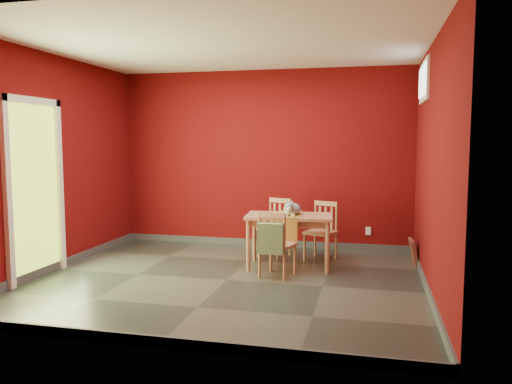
% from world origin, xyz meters
% --- Properties ---
extents(ground, '(4.50, 4.50, 0.00)m').
position_xyz_m(ground, '(0.00, 0.00, 0.00)').
color(ground, '#2D342D').
rests_on(ground, ground).
extents(room_shell, '(4.50, 4.50, 4.50)m').
position_xyz_m(room_shell, '(0.00, 0.00, 0.05)').
color(room_shell, '#59090A').
rests_on(room_shell, ground).
extents(doorway, '(0.06, 1.01, 2.13)m').
position_xyz_m(doorway, '(-2.23, -0.40, 1.12)').
color(doorway, '#B7D838').
rests_on(doorway, ground).
extents(window, '(0.05, 0.90, 0.50)m').
position_xyz_m(window, '(2.23, 1.00, 2.35)').
color(window, white).
rests_on(window, room_shell).
extents(outlet_plate, '(0.08, 0.02, 0.12)m').
position_xyz_m(outlet_plate, '(1.60, 1.99, 0.30)').
color(outlet_plate, silver).
rests_on(outlet_plate, room_shell).
extents(dining_table, '(1.14, 0.73, 0.68)m').
position_xyz_m(dining_table, '(0.61, 0.77, 0.60)').
color(dining_table, '#AD7251').
rests_on(dining_table, ground).
extents(table_runner, '(0.36, 0.66, 0.32)m').
position_xyz_m(table_runner, '(0.61, 0.66, 0.63)').
color(table_runner, '#B07B2D').
rests_on(table_runner, dining_table).
extents(chair_far_left, '(0.49, 0.49, 0.81)m').
position_xyz_m(chair_far_left, '(0.32, 1.38, 0.42)').
color(chair_far_left, '#AD7251').
rests_on(chair_far_left, ground).
extents(chair_far_right, '(0.48, 0.48, 0.80)m').
position_xyz_m(chair_far_right, '(0.98, 1.30, 0.41)').
color(chair_far_right, '#AD7251').
rests_on(chair_far_right, ground).
extents(chair_near, '(0.45, 0.45, 0.80)m').
position_xyz_m(chair_near, '(0.54, 0.26, 0.41)').
color(chair_near, '#AD7251').
rests_on(chair_near, ground).
extents(tote_bag, '(0.30, 0.18, 0.43)m').
position_xyz_m(tote_bag, '(0.51, 0.06, 0.50)').
color(tote_bag, '#678857').
rests_on(tote_bag, chair_near).
extents(cat, '(0.35, 0.49, 0.22)m').
position_xyz_m(cat, '(0.65, 0.76, 0.79)').
color(cat, slate).
rests_on(cat, table_runner).
extents(picture_frame, '(0.13, 0.35, 0.34)m').
position_xyz_m(picture_frame, '(2.19, 1.25, 0.17)').
color(picture_frame, brown).
rests_on(picture_frame, ground).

